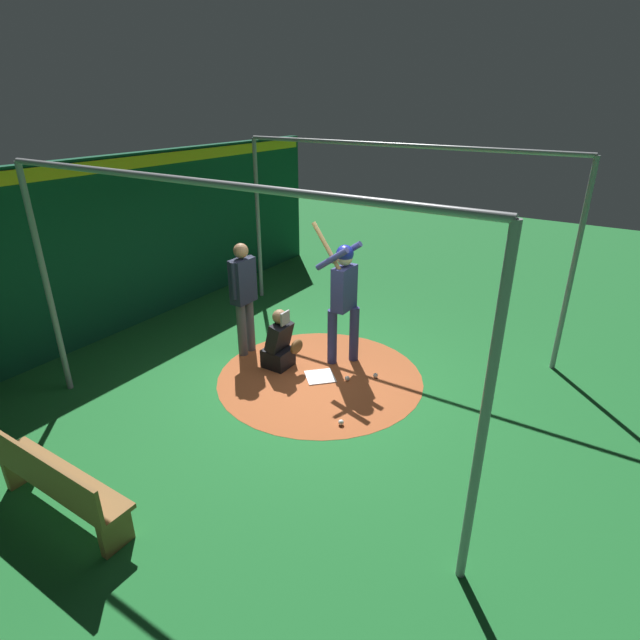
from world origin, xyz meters
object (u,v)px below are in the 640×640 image
baseball_1 (341,422)px  bench (53,480)px  umpire (244,293)px  home_plate (320,376)px  catcher (280,345)px  batter (343,292)px  baseball_0 (347,378)px  baseball_2 (376,375)px

baseball_1 → bench: bearing=-119.4°
bench → umpire: bearing=101.2°
home_plate → baseball_1: size_ratio=5.68×
home_plate → catcher: bearing=-176.0°
batter → baseball_0: (0.38, -0.50, -1.14)m
home_plate → bench: bench is taller
baseball_0 → baseball_2: same height
batter → baseball_0: size_ratio=30.18×
bench → baseball_2: bench is taller
home_plate → catcher: catcher is taller
home_plate → batter: 1.33m
umpire → baseball_1: bearing=-21.4°
batter → bench: 4.48m
baseball_0 → baseball_1: (0.49, -1.01, 0.00)m
batter → baseball_1: (0.87, -1.51, -1.14)m
home_plate → batter: (0.02, 0.63, 1.17)m
baseball_0 → baseball_1: bearing=-64.3°
umpire → bench: umpire is taller
home_plate → umpire: (-1.46, 0.04, 1.04)m
catcher → baseball_2: 1.54m
home_plate → baseball_2: (0.72, 0.43, 0.03)m
catcher → baseball_0: bearing=9.1°
batter → catcher: size_ratio=2.30×
umpire → baseball_1: (2.35, -0.92, -1.01)m
catcher → baseball_2: size_ratio=13.12×
baseball_2 → baseball_1: bearing=-82.7°
home_plate → batter: bearing=88.4°
batter → baseball_1: batter is taller
home_plate → umpire: size_ratio=0.23×
home_plate → bench: size_ratio=0.22×
home_plate → batter: size_ratio=0.19×
bench → baseball_0: size_ratio=25.23×
catcher → bench: catcher is taller
baseball_0 → baseball_1: size_ratio=1.00×
umpire → baseball_2: (2.18, 0.39, -1.01)m
umpire → baseball_2: bearing=10.2°
umpire → batter: bearing=21.6°
batter → bench: bearing=-99.6°
baseball_1 → baseball_2: 1.32m
home_plate → baseball_1: bearing=-44.8°
batter → baseball_0: 1.30m
catcher → umpire: 1.02m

